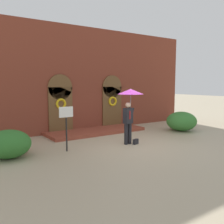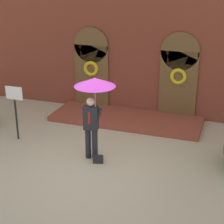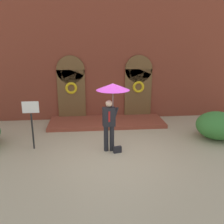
# 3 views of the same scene
# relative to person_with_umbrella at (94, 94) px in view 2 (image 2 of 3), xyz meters

# --- Properties ---
(ground_plane) EXTENTS (80.00, 80.00, 0.00)m
(ground_plane) POSITION_rel_person_with_umbrella_xyz_m (0.04, -0.16, -1.91)
(ground_plane) COLOR tan
(building_facade) EXTENTS (14.00, 2.30, 5.60)m
(building_facade) POSITION_rel_person_with_umbrella_xyz_m (0.04, 4.00, 0.77)
(building_facade) COLOR brown
(building_facade) RESTS_ON ground
(person_with_umbrella) EXTENTS (1.10, 1.10, 2.36)m
(person_with_umbrella) POSITION_rel_person_with_umbrella_xyz_m (0.00, 0.00, 0.00)
(person_with_umbrella) COLOR black
(person_with_umbrella) RESTS_ON ground
(handbag) EXTENTS (0.30, 0.19, 0.22)m
(handbag) POSITION_rel_person_with_umbrella_xyz_m (0.17, -0.20, -1.80)
(handbag) COLOR black
(handbag) RESTS_ON ground
(sign_post) EXTENTS (0.56, 0.06, 1.72)m
(sign_post) POSITION_rel_person_with_umbrella_xyz_m (-2.74, 0.41, -0.75)
(sign_post) COLOR black
(sign_post) RESTS_ON ground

